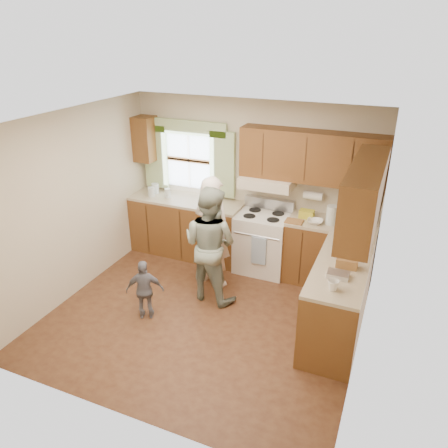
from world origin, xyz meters
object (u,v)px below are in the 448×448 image
at_px(woman_right, 210,244).
at_px(child, 145,290).
at_px(stove, 263,241).
at_px(woman_left, 213,232).

height_order(woman_right, child, woman_right).
relative_size(stove, woman_right, 0.67).
bearing_deg(child, stove, -144.06).
bearing_deg(woman_left, stove, -115.17).
bearing_deg(woman_right, child, 63.37).
distance_m(stove, woman_right, 1.13).
bearing_deg(woman_left, woman_right, 121.99).
height_order(woman_left, child, woman_left).
xyz_separation_m(woman_left, child, (-0.44, -1.09, -0.41)).
bearing_deg(woman_right, woman_left, -61.69).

